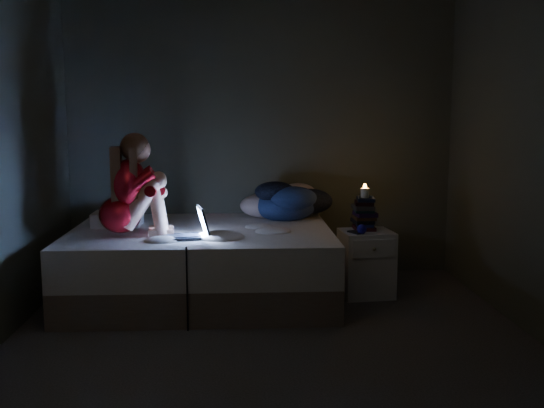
{
  "coord_description": "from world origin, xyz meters",
  "views": [
    {
      "loc": [
        -0.21,
        -3.96,
        1.52
      ],
      "look_at": [
        0.05,
        1.0,
        0.8
      ],
      "focal_mm": 41.04,
      "sensor_mm": 36.0,
      "label": 1
    }
  ],
  "objects": [
    {
      "name": "floor",
      "position": [
        0.0,
        0.0,
        -0.01
      ],
      "size": [
        3.6,
        3.8,
        0.02
      ],
      "primitive_type": "cube",
      "color": "black",
      "rests_on": "ground"
    },
    {
      "name": "wall_back",
      "position": [
        0.0,
        1.91,
        1.3
      ],
      "size": [
        3.6,
        0.02,
        2.6
      ],
      "primitive_type": "cube",
      "color": "#393D36",
      "rests_on": "ground"
    },
    {
      "name": "wall_front",
      "position": [
        0.0,
        -1.91,
        1.3
      ],
      "size": [
        3.6,
        0.02,
        2.6
      ],
      "primitive_type": "cube",
      "color": "#393D36",
      "rests_on": "ground"
    },
    {
      "name": "bed",
      "position": [
        -0.53,
        1.1,
        0.29
      ],
      "size": [
        2.12,
        1.59,
        0.58
      ],
      "primitive_type": null,
      "color": "beige",
      "rests_on": "ground"
    },
    {
      "name": "pillow",
      "position": [
        -1.25,
        1.29,
        0.64
      ],
      "size": [
        0.4,
        0.28,
        0.11
      ],
      "primitive_type": "cube",
      "color": "silver",
      "rests_on": "bed"
    },
    {
      "name": "woman",
      "position": [
        -1.13,
        0.82,
        0.98
      ],
      "size": [
        0.53,
        0.38,
        0.8
      ],
      "primitive_type": null,
      "rotation": [
        0.0,
        0.0,
        0.12
      ],
      "color": "maroon",
      "rests_on": "bed"
    },
    {
      "name": "laptop",
      "position": [
        -0.64,
        0.71,
        0.71
      ],
      "size": [
        0.4,
        0.32,
        0.25
      ],
      "primitive_type": null,
      "rotation": [
        0.0,
        0.0,
        0.22
      ],
      "color": "black",
      "rests_on": "bed"
    },
    {
      "name": "clothes_pile",
      "position": [
        0.2,
        1.56,
        0.76
      ],
      "size": [
        0.64,
        0.54,
        0.36
      ],
      "primitive_type": null,
      "rotation": [
        0.0,
        0.0,
        0.11
      ],
      "color": "#172944",
      "rests_on": "bed"
    },
    {
      "name": "nightstand",
      "position": [
        0.85,
        1.09,
        0.28
      ],
      "size": [
        0.45,
        0.41,
        0.55
      ],
      "primitive_type": "cube",
      "rotation": [
        0.0,
        0.0,
        0.11
      ],
      "color": "silver",
      "rests_on": "ground"
    },
    {
      "name": "book_stack",
      "position": [
        0.84,
        1.17,
        0.68
      ],
      "size": [
        0.19,
        0.25,
        0.25
      ],
      "primitive_type": null,
      "color": "black",
      "rests_on": "nightstand"
    },
    {
      "name": "candle",
      "position": [
        0.84,
        1.17,
        0.85
      ],
      "size": [
        0.07,
        0.07,
        0.08
      ],
      "primitive_type": "cylinder",
      "color": "beige",
      "rests_on": "book_stack"
    },
    {
      "name": "phone",
      "position": [
        0.73,
        1.01,
        0.56
      ],
      "size": [
        0.11,
        0.16,
        0.01
      ],
      "primitive_type": "cube",
      "rotation": [
        0.0,
        0.0,
        0.36
      ],
      "color": "black",
      "rests_on": "nightstand"
    },
    {
      "name": "blue_orb",
      "position": [
        0.76,
        0.96,
        0.59
      ],
      "size": [
        0.08,
        0.08,
        0.08
      ],
      "primitive_type": "sphere",
      "color": "navy",
      "rests_on": "nightstand"
    }
  ]
}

